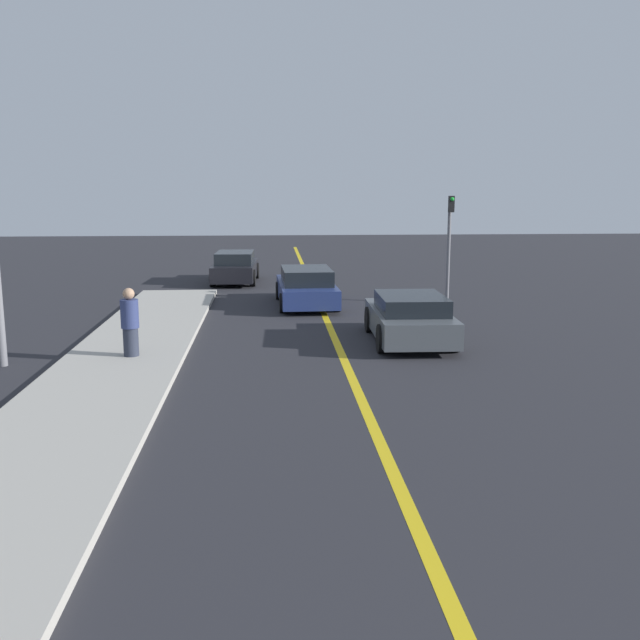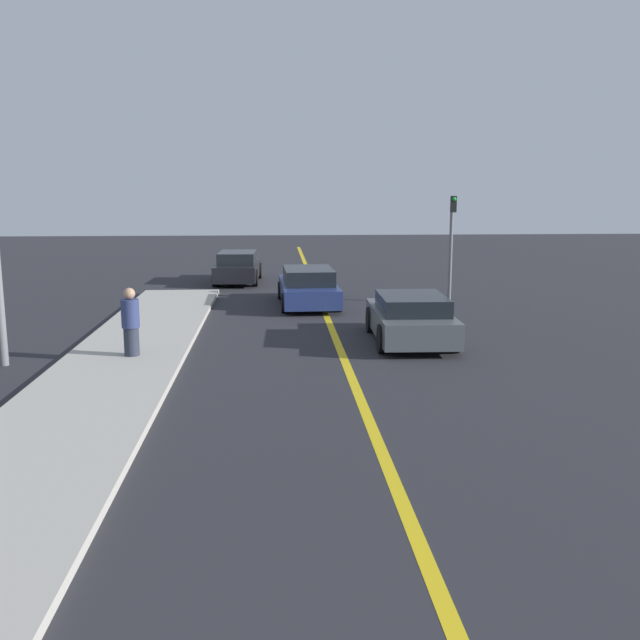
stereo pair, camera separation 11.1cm
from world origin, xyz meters
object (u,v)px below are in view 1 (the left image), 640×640
(car_near_right_lane, at_px, (410,318))
(car_ahead_center, at_px, (306,287))
(pedestrian_mid_group, at_px, (130,323))
(traffic_light, at_px, (449,237))
(car_far_distant, at_px, (235,267))

(car_near_right_lane, xyz_separation_m, car_ahead_center, (-2.40, 6.00, 0.00))
(pedestrian_mid_group, height_order, traffic_light, traffic_light)
(car_near_right_lane, distance_m, car_ahead_center, 6.46)
(car_near_right_lane, distance_m, pedestrian_mid_group, 7.09)
(car_near_right_lane, height_order, car_far_distant, car_far_distant)
(car_far_distant, height_order, pedestrian_mid_group, pedestrian_mid_group)
(car_far_distant, relative_size, pedestrian_mid_group, 2.69)
(pedestrian_mid_group, bearing_deg, car_far_distant, 82.73)
(car_near_right_lane, height_order, traffic_light, traffic_light)
(car_near_right_lane, distance_m, car_far_distant, 13.20)
(traffic_light, bearing_deg, car_far_distant, 141.33)
(car_near_right_lane, relative_size, pedestrian_mid_group, 2.64)
(car_far_distant, height_order, traffic_light, traffic_light)
(car_far_distant, distance_m, pedestrian_mid_group, 14.00)
(car_near_right_lane, bearing_deg, car_ahead_center, 113.04)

